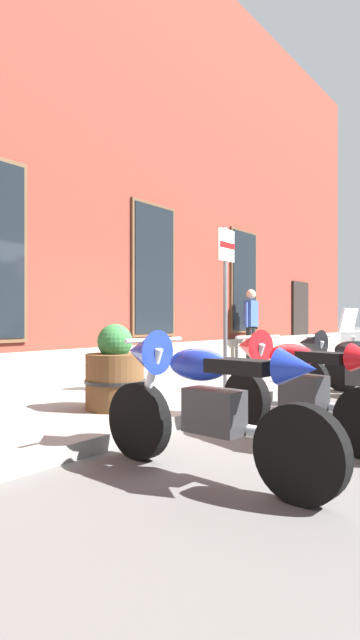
% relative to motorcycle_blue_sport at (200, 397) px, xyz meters
% --- Properties ---
extents(ground_plane, '(140.00, 140.00, 0.00)m').
position_rel_motorcycle_blue_sport_xyz_m(ground_plane, '(2.28, 1.03, -0.58)').
color(ground_plane, '#565451').
extents(sidewalk, '(29.83, 2.83, 0.14)m').
position_rel_motorcycle_blue_sport_xyz_m(sidewalk, '(2.28, 2.45, -0.51)').
color(sidewalk, gray).
rests_on(sidewalk, ground_plane).
extents(motorcycle_blue_sport, '(0.62, 2.11, 1.07)m').
position_rel_motorcycle_blue_sport_xyz_m(motorcycle_blue_sport, '(0.00, 0.00, 0.00)').
color(motorcycle_blue_sport, black).
rests_on(motorcycle_blue_sport, ground_plane).
extents(motorcycle_red_sport, '(0.81, 1.99, 1.06)m').
position_rel_motorcycle_blue_sport_xyz_m(motorcycle_red_sport, '(1.41, -0.10, -0.01)').
color(motorcycle_red_sport, black).
rests_on(motorcycle_red_sport, ground_plane).
extents(motorcycle_black_sport, '(0.66, 2.18, 1.02)m').
position_rel_motorcycle_blue_sport_xyz_m(motorcycle_black_sport, '(3.18, -0.15, -0.02)').
color(motorcycle_black_sport, black).
rests_on(motorcycle_black_sport, ground_plane).
extents(pedestrian_blue_top, '(0.66, 0.23, 1.73)m').
position_rel_motorcycle_blue_sport_xyz_m(pedestrian_blue_top, '(7.01, 3.43, 0.53)').
color(pedestrian_blue_top, black).
rests_on(pedestrian_blue_top, sidewalk).
extents(parking_sign, '(0.36, 0.07, 2.30)m').
position_rel_motorcycle_blue_sport_xyz_m(parking_sign, '(2.76, 1.49, 1.05)').
color(parking_sign, '#4C4C51').
rests_on(parking_sign, sidewalk).
extents(barrel_planter, '(0.69, 0.69, 0.97)m').
position_rel_motorcycle_blue_sport_xyz_m(barrel_planter, '(0.97, 1.86, -0.04)').
color(barrel_planter, brown).
rests_on(barrel_planter, sidewalk).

